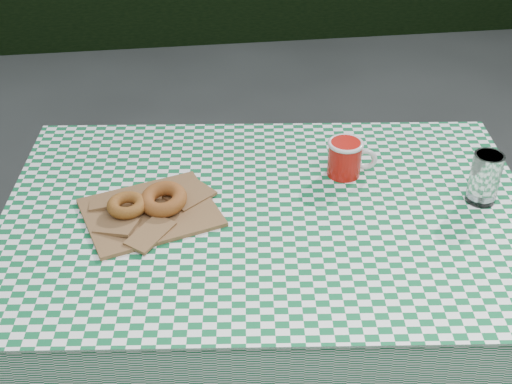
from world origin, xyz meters
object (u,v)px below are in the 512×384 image
(drinking_glass, at_px, (485,178))
(paper_bag, at_px, (150,211))
(coffee_mug, at_px, (345,158))
(table, at_px, (267,327))

(drinking_glass, bearing_deg, paper_bag, 176.65)
(paper_bag, height_order, drinking_glass, drinking_glass)
(coffee_mug, bearing_deg, table, -134.94)
(coffee_mug, bearing_deg, paper_bag, -154.78)
(table, distance_m, paper_bag, 0.48)
(coffee_mug, distance_m, drinking_glass, 0.33)
(table, bearing_deg, coffee_mug, 38.80)
(coffee_mug, xyz_separation_m, drinking_glass, (0.30, -0.15, 0.02))
(table, height_order, drinking_glass, drinking_glass)
(coffee_mug, height_order, drinking_glass, drinking_glass)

